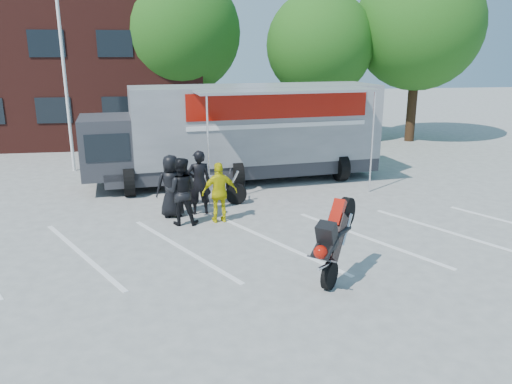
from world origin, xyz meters
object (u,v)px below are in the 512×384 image
object	(u,v)px
tree_mid	(320,45)
spectator_leather_c	(181,191)
spectator_leather_b	(199,182)
spectator_hivis	(220,193)
spectator_leather_a	(171,186)
transporter_truck	(243,180)
stunt_bike_rider	(341,277)
tree_left	(180,32)
tree_right	(419,26)
flagpole	(68,41)
parked_motorcycle	(212,204)

from	to	relation	value
tree_mid	spectator_leather_c	bearing A→B (deg)	-120.62
spectator_leather_b	spectator_hivis	bearing A→B (deg)	117.86
spectator_leather_a	spectator_leather_b	xyz separation A→B (m)	(0.80, 0.12, 0.04)
transporter_truck	stunt_bike_rider	bearing A→B (deg)	-90.07
tree_left	spectator_leather_b	distance (m)	13.14
transporter_truck	spectator_leather_b	distance (m)	4.30
tree_left	spectator_hivis	bearing A→B (deg)	-86.15
tree_left	tree_right	bearing A→B (deg)	-7.13
flagpole	stunt_bike_rider	xyz separation A→B (m)	(7.43, -11.11, -5.05)
parked_motorcycle	tree_right	bearing A→B (deg)	-40.55
parked_motorcycle	spectator_leather_c	distance (m)	2.20
transporter_truck	spectator_leather_a	bearing A→B (deg)	-130.51
tree_left	spectator_hivis	distance (m)	13.97
tree_mid	transporter_truck	world-z (taller)	tree_mid
tree_left	tree_right	size ratio (longest dim) A/B	0.95
tree_mid	tree_right	distance (m)	5.11
tree_right	flagpole	bearing A→B (deg)	-164.52
spectator_hivis	flagpole	bearing A→B (deg)	-62.16
transporter_truck	tree_left	bearing A→B (deg)	96.87
transporter_truck	spectator_leather_c	xyz separation A→B (m)	(-2.31, -4.64, 0.95)
transporter_truck	spectator_leather_a	size ratio (longest dim) A/B	5.96
tree_left	stunt_bike_rider	distance (m)	18.27
stunt_bike_rider	spectator_leather_a	bearing A→B (deg)	167.59
tree_left	tree_mid	xyz separation A→B (m)	(7.00, -1.00, -0.62)
transporter_truck	spectator_hivis	world-z (taller)	transporter_truck
tree_left	transporter_truck	xyz separation A→B (m)	(2.12, -8.51, -5.57)
flagpole	tree_right	size ratio (longest dim) A/B	0.88
flagpole	spectator_leather_a	bearing A→B (deg)	-59.53
parked_motorcycle	spectator_leather_b	bearing A→B (deg)	163.30
flagpole	spectator_leather_b	size ratio (longest dim) A/B	4.14
tree_right	spectator_leather_b	xyz separation A→B (m)	(-11.66, -10.80, -4.91)
stunt_bike_rider	spectator_hivis	size ratio (longest dim) A/B	1.14
stunt_bike_rider	spectator_hivis	distance (m)	4.68
tree_mid	parked_motorcycle	xyz separation A→B (m)	(-6.24, -10.41, -4.94)
flagpole	stunt_bike_rider	world-z (taller)	flagpole
tree_right	transporter_truck	world-z (taller)	tree_right
tree_right	spectator_leather_a	bearing A→B (deg)	-138.76
spectator_leather_a	transporter_truck	bearing A→B (deg)	-135.29
spectator_leather_a	tree_right	bearing A→B (deg)	-150.67
spectator_leather_b	spectator_hivis	size ratio (longest dim) A/B	1.12
stunt_bike_rider	transporter_truck	bearing A→B (deg)	136.72
tree_left	spectator_leather_c	distance (m)	13.93
tree_right	spectator_leather_a	xyz separation A→B (m)	(-12.46, -10.93, -4.95)
parked_motorcycle	tree_left	bearing A→B (deg)	11.85
flagpole	spectator_leather_c	size ratio (longest dim) A/B	4.20
spectator_leather_a	spectator_hivis	xyz separation A→B (m)	(1.35, -0.70, -0.06)
tree_right	spectator_leather_b	world-z (taller)	tree_right
spectator_leather_b	spectator_hivis	world-z (taller)	spectator_leather_b
parked_motorcycle	stunt_bike_rider	world-z (taller)	stunt_bike_rider
tree_right	stunt_bike_rider	bearing A→B (deg)	-119.45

